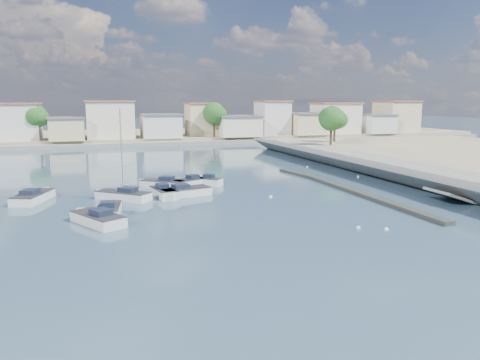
% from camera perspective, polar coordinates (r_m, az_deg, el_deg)
% --- Properties ---
extents(ground, '(400.00, 400.00, 0.00)m').
position_cam_1_polar(ground, '(74.41, -2.64, 2.22)').
color(ground, '#2B4256').
rests_on(ground, ground).
extents(seawall_walkway, '(5.00, 90.00, 1.80)m').
position_cam_1_polar(seawall_walkway, '(58.63, 22.39, 0.41)').
color(seawall_walkway, slate).
rests_on(seawall_walkway, ground).
extents(breakwater, '(2.00, 31.02, 0.35)m').
position_cam_1_polar(breakwater, '(51.87, 12.65, -1.02)').
color(breakwater, black).
rests_on(breakwater, ground).
extents(far_shore_land, '(160.00, 40.00, 1.40)m').
position_cam_1_polar(far_shore_land, '(125.10, -8.79, 5.41)').
color(far_shore_land, gray).
rests_on(far_shore_land, ground).
extents(far_shore_quay, '(160.00, 2.50, 0.80)m').
position_cam_1_polar(far_shore_quay, '(104.48, -7.02, 4.49)').
color(far_shore_quay, slate).
rests_on(far_shore_quay, ground).
extents(far_town, '(113.01, 12.80, 8.35)m').
position_cam_1_polar(far_town, '(112.34, -2.21, 7.22)').
color(far_town, beige).
rests_on(far_town, far_shore_land).
extents(shore_trees, '(74.56, 38.32, 7.92)m').
position_cam_1_polar(shore_trees, '(103.18, -2.19, 7.73)').
color(shore_trees, '#38281E').
rests_on(shore_trees, ground).
extents(motorboat_a, '(4.34, 5.64, 1.48)m').
position_cam_1_polar(motorboat_a, '(38.53, -17.14, -4.54)').
color(motorboat_a, silver).
rests_on(motorboat_a, ground).
extents(motorboat_b, '(2.39, 5.03, 1.48)m').
position_cam_1_polar(motorboat_b, '(41.19, -15.66, -3.57)').
color(motorboat_b, silver).
rests_on(motorboat_b, ground).
extents(motorboat_c, '(5.07, 4.37, 1.48)m').
position_cam_1_polar(motorboat_c, '(52.93, -9.63, -0.48)').
color(motorboat_c, silver).
rests_on(motorboat_c, ground).
extents(motorboat_d, '(4.49, 3.42, 1.48)m').
position_cam_1_polar(motorboat_d, '(52.99, -6.32, -0.40)').
color(motorboat_d, silver).
rests_on(motorboat_d, ground).
extents(motorboat_e, '(3.77, 6.07, 1.48)m').
position_cam_1_polar(motorboat_e, '(49.31, -23.78, -1.90)').
color(motorboat_e, silver).
rests_on(motorboat_e, ground).
extents(motorboat_f, '(3.80, 3.57, 1.48)m').
position_cam_1_polar(motorboat_f, '(53.94, -4.36, -0.19)').
color(motorboat_f, silver).
rests_on(motorboat_f, ground).
extents(motorboat_g, '(2.48, 5.13, 1.48)m').
position_cam_1_polar(motorboat_g, '(47.50, -9.19, -1.62)').
color(motorboat_g, silver).
rests_on(motorboat_g, ground).
extents(motorboat_h, '(5.86, 3.43, 1.48)m').
position_cam_1_polar(motorboat_h, '(47.93, -6.40, -1.45)').
color(motorboat_h, silver).
rests_on(motorboat_h, ground).
extents(sailboat, '(5.39, 4.98, 9.00)m').
position_cam_1_polar(sailboat, '(47.13, -14.29, -1.83)').
color(sailboat, silver).
rests_on(sailboat, ground).
extents(mooring_buoys, '(19.32, 32.76, 0.32)m').
position_cam_1_polar(mooring_buoys, '(51.11, 8.03, -1.17)').
color(mooring_buoys, white).
rests_on(mooring_buoys, ground).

